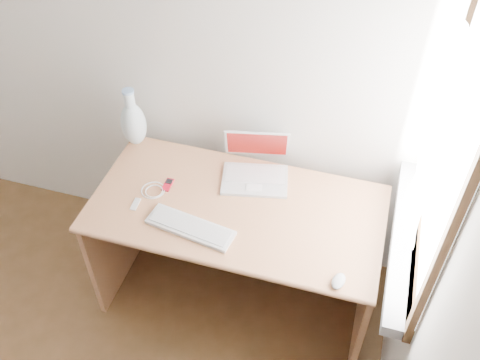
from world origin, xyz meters
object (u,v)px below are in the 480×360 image
(laptop, at_px, (257,168))
(external_keyboard, at_px, (190,227))
(desk, at_px, (242,223))
(vase, at_px, (133,122))

(laptop, height_order, external_keyboard, laptop)
(desk, distance_m, laptop, 0.30)
(external_keyboard, bearing_deg, laptop, 73.76)
(laptop, bearing_deg, desk, -115.86)
(desk, height_order, laptop, laptop)
(desk, distance_m, external_keyboard, 0.38)
(laptop, xyz_separation_m, external_keyboard, (-0.20, -0.42, -0.04))
(desk, height_order, external_keyboard, external_keyboard)
(vase, bearing_deg, external_keyboard, -44.89)
(desk, relative_size, external_keyboard, 3.26)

